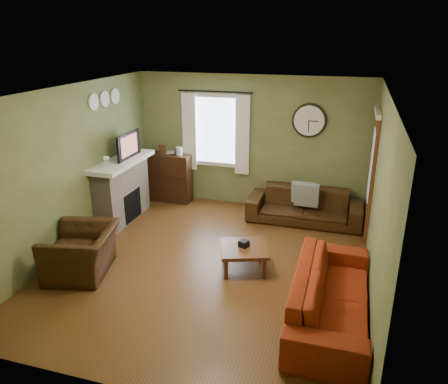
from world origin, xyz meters
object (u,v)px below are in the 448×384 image
(bookshelf, at_px, (171,178))
(coffee_table, at_px, (243,258))
(armchair, at_px, (82,252))
(sofa_red, at_px, (331,295))
(sofa_brown, at_px, (305,206))

(bookshelf, height_order, coffee_table, bookshelf)
(bookshelf, relative_size, armchair, 0.95)
(sofa_red, bearing_deg, sofa_brown, 12.95)
(sofa_red, bearing_deg, bookshelf, 47.55)
(sofa_brown, distance_m, armchair, 4.03)
(bookshelf, xyz_separation_m, armchair, (-0.09, -3.09, -0.16))
(armchair, height_order, coffee_table, armchair)
(bookshelf, relative_size, sofa_red, 0.44)
(sofa_red, relative_size, coffee_table, 3.34)
(sofa_brown, xyz_separation_m, coffee_table, (-0.65, -2.03, -0.12))
(sofa_brown, bearing_deg, coffee_table, -107.86)
(sofa_brown, distance_m, coffee_table, 2.14)
(bookshelf, distance_m, sofa_brown, 2.82)
(bookshelf, bearing_deg, sofa_red, -42.45)
(armchair, relative_size, coffee_table, 1.54)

